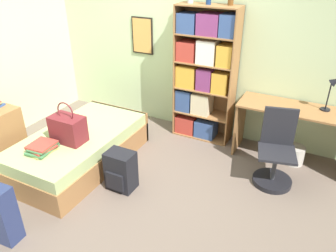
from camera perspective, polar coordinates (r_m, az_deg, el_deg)
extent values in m
plane|color=#66564C|center=(4.14, -7.83, -8.69)|extent=(14.00, 14.00, 0.00)
cube|color=beige|center=(4.88, 2.26, 14.32)|extent=(10.00, 0.06, 2.60)
cube|color=black|center=(5.12, -4.49, 15.41)|extent=(0.35, 0.02, 0.54)
cube|color=#DB994C|center=(5.11, -4.56, 15.38)|extent=(0.31, 0.01, 0.50)
cube|color=olive|center=(4.41, -15.03, -4.64)|extent=(0.99, 1.81, 0.29)
cube|color=#9EAD70|center=(4.30, -15.40, -2.13)|extent=(0.96, 1.78, 0.16)
cube|color=olive|center=(4.96, -8.55, 0.95)|extent=(0.99, 0.04, 0.45)
cube|color=maroon|center=(4.04, -17.00, -0.53)|extent=(0.40, 0.25, 0.32)
torus|color=maroon|center=(3.94, -17.46, 2.40)|extent=(0.23, 0.02, 0.23)
cube|color=#99894C|center=(3.99, -21.02, -4.10)|extent=(0.24, 0.31, 0.02)
cube|color=#427A4C|center=(3.99, -21.05, -3.75)|extent=(0.27, 0.35, 0.02)
cube|color=#B2382D|center=(3.98, -21.17, -3.50)|extent=(0.28, 0.29, 0.02)
cube|color=#427A4C|center=(3.96, -20.96, -3.32)|extent=(0.23, 0.31, 0.02)
cube|color=#B2382D|center=(3.97, -21.15, -3.02)|extent=(0.28, 0.29, 0.02)
cube|color=olive|center=(4.76, 1.85, 9.43)|extent=(0.02, 0.34, 1.88)
cube|color=olive|center=(4.50, 11.37, 7.75)|extent=(0.02, 0.34, 1.88)
cube|color=olive|center=(4.76, 7.22, 9.22)|extent=(0.83, 0.01, 1.88)
cube|color=olive|center=(5.00, 5.92, -1.46)|extent=(0.80, 0.34, 0.02)
cube|color=olive|center=(4.83, 6.13, 2.33)|extent=(0.80, 0.34, 0.02)
cube|color=olive|center=(4.68, 6.36, 6.48)|extent=(0.80, 0.34, 0.02)
cube|color=olive|center=(4.56, 6.61, 10.87)|extent=(0.80, 0.34, 0.02)
cube|color=olive|center=(4.46, 6.88, 15.48)|extent=(0.80, 0.34, 0.02)
cube|color=olive|center=(4.40, 7.17, 20.14)|extent=(0.80, 0.34, 0.02)
cube|color=#B2382D|center=(5.00, 3.33, 0.44)|extent=(0.29, 0.26, 0.25)
cube|color=#334C84|center=(4.90, 6.64, -0.34)|extent=(0.29, 0.26, 0.25)
cube|color=#334C84|center=(4.84, 3.09, 4.69)|extent=(0.22, 0.26, 0.31)
cube|color=beige|center=(4.75, 5.98, 4.04)|extent=(0.26, 0.26, 0.30)
cube|color=gold|center=(4.69, 3.52, 8.76)|extent=(0.28, 0.26, 0.30)
cube|color=#7A336B|center=(4.60, 6.66, 8.21)|extent=(0.21, 0.26, 0.30)
cube|color=gold|center=(4.54, 9.34, 7.61)|extent=(0.21, 0.26, 0.28)
cube|color=#B2382D|center=(4.59, 3.53, 12.97)|extent=(0.26, 0.26, 0.26)
cube|color=silver|center=(4.49, 6.99, 12.76)|extent=(0.25, 0.26, 0.31)
cube|color=gold|center=(4.41, 10.14, 12.05)|extent=(0.20, 0.26, 0.28)
cube|color=#334C84|center=(4.51, 3.64, 17.54)|extent=(0.25, 0.26, 0.25)
cube|color=#7A336B|center=(4.41, 7.33, 17.21)|extent=(0.29, 0.26, 0.27)
cube|color=#334C84|center=(4.32, 10.66, 16.86)|extent=(0.20, 0.26, 0.28)
cube|color=olive|center=(4.36, 21.25, 2.85)|extent=(1.37, 0.53, 0.02)
cube|color=olive|center=(4.60, 12.36, 0.31)|extent=(0.03, 0.49, 0.73)
cylinder|color=black|center=(4.43, 25.68, 2.64)|extent=(0.12, 0.12, 0.02)
cylinder|color=black|center=(4.36, 26.16, 4.75)|extent=(0.02, 0.02, 0.34)
cone|color=black|center=(4.30, 27.16, 7.01)|extent=(0.14, 0.10, 0.14)
cylinder|color=black|center=(4.17, 17.62, -9.06)|extent=(0.46, 0.46, 0.06)
cylinder|color=#333338|center=(4.07, 17.97, -7.09)|extent=(0.05, 0.05, 0.41)
cube|color=black|center=(3.95, 18.43, -4.47)|extent=(0.50, 0.50, 0.03)
cube|color=black|center=(4.00, 18.80, -0.03)|extent=(0.37, 0.13, 0.46)
cube|color=black|center=(3.83, -8.19, -7.66)|extent=(0.32, 0.24, 0.47)
cube|color=black|center=(3.79, -9.26, -9.56)|extent=(0.22, 0.03, 0.21)
cylinder|color=#B7B2A8|center=(4.58, 21.13, -4.71)|extent=(0.25, 0.25, 0.24)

